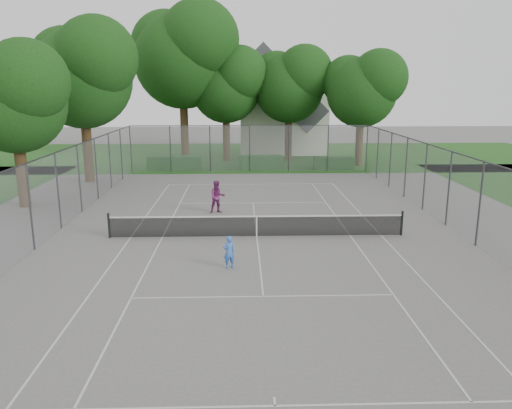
{
  "coord_description": "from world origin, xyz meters",
  "views": [
    {
      "loc": [
        -0.67,
        -20.89,
        6.43
      ],
      "look_at": [
        0.0,
        1.0,
        1.2
      ],
      "focal_mm": 35.0,
      "sensor_mm": 36.0,
      "label": 1
    }
  ],
  "objects_px": {
    "tennis_net": "(257,225)",
    "woman_player": "(217,197)",
    "house": "(282,110)",
    "girl_player": "(229,252)"
  },
  "relations": [
    {
      "from": "tennis_net",
      "to": "woman_player",
      "type": "bearing_deg",
      "value": 114.04
    },
    {
      "from": "woman_player",
      "to": "house",
      "type": "bearing_deg",
      "value": 61.91
    },
    {
      "from": "tennis_net",
      "to": "house",
      "type": "height_order",
      "value": "house"
    },
    {
      "from": "girl_player",
      "to": "woman_player",
      "type": "bearing_deg",
      "value": -107.87
    },
    {
      "from": "house",
      "to": "woman_player",
      "type": "height_order",
      "value": "house"
    },
    {
      "from": "tennis_net",
      "to": "girl_player",
      "type": "height_order",
      "value": "girl_player"
    },
    {
      "from": "house",
      "to": "girl_player",
      "type": "xyz_separation_m",
      "value": [
        -4.55,
        -32.37,
        -3.52
      ]
    },
    {
      "from": "tennis_net",
      "to": "house",
      "type": "bearing_deg",
      "value": 83.15
    },
    {
      "from": "woman_player",
      "to": "tennis_net",
      "type": "bearing_deg",
      "value": -81.7
    },
    {
      "from": "girl_player",
      "to": "woman_player",
      "type": "relative_size",
      "value": 0.71
    }
  ]
}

